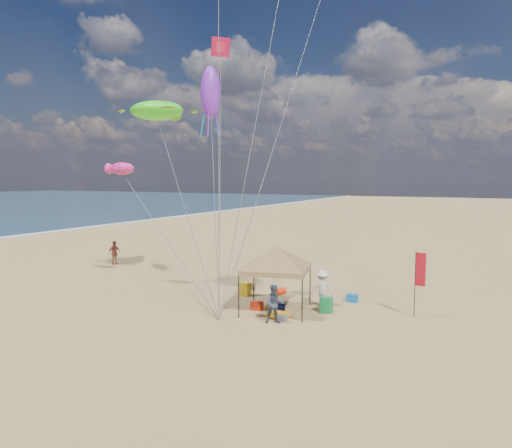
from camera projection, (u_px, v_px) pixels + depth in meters
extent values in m
plane|color=tan|center=(223.00, 326.00, 19.40)|extent=(280.00, 280.00, 0.00)
cylinder|color=black|center=(254.00, 283.00, 23.13)|extent=(0.06, 0.06, 1.87)
cylinder|color=black|center=(310.00, 286.00, 22.48)|extent=(0.06, 0.06, 1.87)
cylinder|color=black|center=(239.00, 297.00, 20.42)|extent=(0.06, 0.06, 1.87)
cylinder|color=black|center=(302.00, 301.00, 19.77)|extent=(0.06, 0.06, 1.87)
cube|color=olive|center=(276.00, 269.00, 21.35)|extent=(3.50, 3.50, 0.22)
pyramid|color=olive|center=(276.00, 246.00, 21.24)|extent=(5.50, 5.50, 0.93)
cylinder|color=black|center=(415.00, 284.00, 20.50)|extent=(0.04, 0.04, 2.95)
cube|color=#B20E1C|center=(421.00, 269.00, 20.34)|extent=(0.43, 0.02, 1.47)
cube|color=red|center=(257.00, 306.00, 21.70)|extent=(0.54, 0.38, 0.38)
cube|color=#155FB2|center=(352.00, 298.00, 23.10)|extent=(0.54, 0.38, 0.38)
cylinder|color=#0C1439|center=(279.00, 307.00, 21.56)|extent=(0.69, 0.54, 0.36)
cylinder|color=#FF2E0E|center=(280.00, 291.00, 24.59)|extent=(0.54, 0.69, 0.36)
cube|color=#178040|center=(326.00, 305.00, 21.31)|extent=(0.50, 0.50, 0.70)
cube|color=gold|center=(245.00, 289.00, 24.31)|extent=(0.50, 0.50, 0.70)
cube|color=slate|center=(282.00, 318.00, 20.02)|extent=(0.34, 0.30, 0.28)
cube|color=orange|center=(278.00, 314.00, 20.34)|extent=(0.90, 0.50, 0.24)
imported|color=tan|center=(251.00, 280.00, 24.34)|extent=(0.69, 0.54, 1.68)
imported|color=#3D4654|center=(275.00, 304.00, 19.64)|extent=(1.02, 0.98, 1.66)
imported|color=silver|center=(323.00, 288.00, 22.33)|extent=(1.23, 0.86, 1.74)
imported|color=#A1513E|center=(114.00, 253.00, 32.95)|extent=(0.57, 1.06, 1.71)
ellipsoid|color=#3CF51E|center=(157.00, 111.00, 25.96)|extent=(3.90, 3.54, 1.06)
ellipsoid|color=#EB2685|center=(122.00, 169.00, 26.33)|extent=(1.73, 1.06, 0.72)
ellipsoid|color=purple|center=(210.00, 92.00, 23.05)|extent=(1.22, 1.22, 2.57)
cube|color=#D91249|center=(221.00, 47.00, 33.05)|extent=(1.38, 1.36, 1.23)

